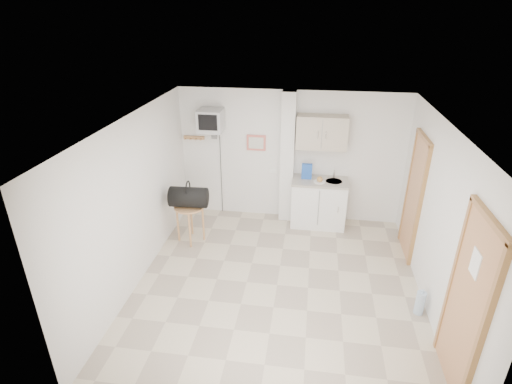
# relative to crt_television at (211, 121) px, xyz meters

# --- Properties ---
(ground) EXTENTS (4.50, 4.50, 0.00)m
(ground) POSITION_rel_crt_television_xyz_m (1.45, -2.02, -1.94)
(ground) COLOR beige
(ground) RESTS_ON ground
(room_envelope) EXTENTS (4.24, 4.54, 2.55)m
(room_envelope) POSITION_rel_crt_television_xyz_m (1.69, -1.93, -0.40)
(room_envelope) COLOR white
(room_envelope) RESTS_ON ground
(kitchenette) EXTENTS (1.03, 0.58, 2.10)m
(kitchenette) POSITION_rel_crt_television_xyz_m (2.02, -0.02, -1.13)
(kitchenette) COLOR white
(kitchenette) RESTS_ON ground
(crt_television) EXTENTS (0.44, 0.45, 2.15)m
(crt_television) POSITION_rel_crt_television_xyz_m (0.00, 0.00, 0.00)
(crt_television) COLOR slate
(crt_television) RESTS_ON ground
(round_table) EXTENTS (0.53, 0.53, 0.69)m
(round_table) POSITION_rel_crt_television_xyz_m (-0.20, -0.97, -1.36)
(round_table) COLOR #A5713F
(round_table) RESTS_ON ground
(duffel_bag) EXTENTS (0.66, 0.38, 0.48)m
(duffel_bag) POSITION_rel_crt_television_xyz_m (-0.19, -0.99, -1.07)
(duffel_bag) COLOR black
(duffel_bag) RESTS_ON round_table
(water_bottle) EXTENTS (0.13, 0.13, 0.39)m
(water_bottle) POSITION_rel_crt_television_xyz_m (3.43, -2.34, -1.76)
(water_bottle) COLOR #A3BCD6
(water_bottle) RESTS_ON ground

